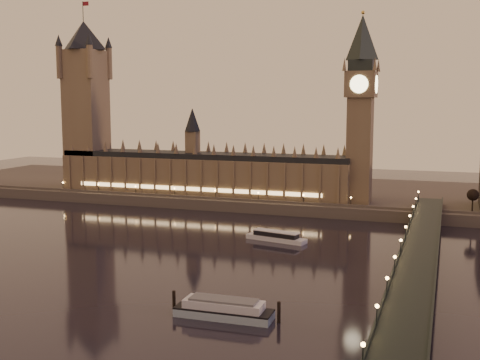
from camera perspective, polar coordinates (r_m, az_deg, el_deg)
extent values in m
plane|color=black|center=(242.48, -5.98, -7.35)|extent=(700.00, 700.00, 0.00)
cube|color=#423D35|center=(387.88, 8.54, -1.35)|extent=(560.00, 130.00, 6.00)
cube|color=brown|center=(364.06, -3.62, 0.37)|extent=(180.00, 26.00, 22.00)
cube|color=black|center=(362.73, -3.63, 2.34)|extent=(180.00, 22.00, 3.20)
cube|color=#FFCC7F|center=(352.58, -4.46, -0.86)|extent=(153.00, 0.25, 2.20)
cube|color=brown|center=(399.44, -14.34, 5.53)|extent=(22.00, 22.00, 88.00)
cone|color=black|center=(401.40, -14.59, 13.11)|extent=(31.68, 31.68, 18.00)
cylinder|color=black|center=(403.21, -14.67, 15.23)|extent=(0.44, 0.44, 12.00)
cube|color=maroon|center=(402.67, -14.42, 15.89)|extent=(4.00, 0.15, 2.50)
cube|color=brown|center=(337.17, 11.26, 2.75)|extent=(13.00, 13.00, 58.00)
cube|color=brown|center=(336.23, 11.42, 8.87)|extent=(16.00, 16.00, 14.00)
cylinder|color=#FFEAA5|center=(328.14, 11.22, 8.92)|extent=(9.60, 0.35, 9.60)
cylinder|color=#FFEAA5|center=(337.46, 10.03, 8.90)|extent=(0.35, 9.60, 9.60)
cube|color=black|center=(336.66, 11.47, 10.57)|extent=(13.00, 13.00, 6.00)
cone|color=black|center=(337.85, 11.53, 13.11)|extent=(17.68, 17.68, 24.00)
sphere|color=gold|center=(339.41, 11.59, 15.30)|extent=(2.00, 2.00, 2.00)
cube|color=black|center=(218.75, 16.54, -7.10)|extent=(13.00, 260.00, 2.00)
cube|color=black|center=(218.72, 14.90, -6.63)|extent=(0.60, 260.00, 1.00)
cube|color=black|center=(218.23, 18.22, -6.79)|extent=(0.60, 260.00, 1.00)
cylinder|color=black|center=(325.24, 21.25, -2.19)|extent=(0.70, 0.70, 8.43)
sphere|color=black|center=(324.57, 21.29, -1.42)|extent=(5.62, 5.62, 5.62)
cube|color=silver|center=(269.88, 3.45, -5.57)|extent=(28.63, 11.99, 2.05)
cube|color=black|center=(269.43, 3.45, -5.15)|extent=(21.29, 9.35, 2.05)
cube|color=silver|center=(269.17, 3.45, -4.90)|extent=(21.89, 9.71, 0.37)
cube|color=#90ABB7|center=(177.16, -1.55, -12.56)|extent=(28.71, 8.73, 2.32)
cube|color=black|center=(176.70, -1.55, -12.14)|extent=(28.71, 8.73, 0.45)
cube|color=silver|center=(176.24, -1.55, -11.71)|extent=(23.34, 7.71, 2.32)
cube|color=#595B5E|center=(175.76, -1.56, -11.26)|extent=(19.76, 6.73, 0.62)
cylinder|color=black|center=(183.05, -6.28, -11.31)|extent=(0.98, 0.98, 6.06)
cylinder|color=black|center=(173.09, 3.70, -12.40)|extent=(0.98, 0.98, 6.06)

